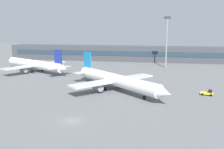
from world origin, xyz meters
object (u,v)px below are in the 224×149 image
at_px(floodlight_tower_west, 167,38).
at_px(airplane_near, 116,80).
at_px(baggage_tug_yellow, 208,93).
at_px(airplane_mid, 34,64).

bearing_deg(floodlight_tower_west, airplane_near, -108.41).
relative_size(airplane_near, baggage_tug_yellow, 9.33).
height_order(airplane_near, floodlight_tower_west, floodlight_tower_west).
bearing_deg(floodlight_tower_west, baggage_tug_yellow, -77.52).
bearing_deg(airplane_near, floodlight_tower_west, 71.59).
relative_size(airplane_near, floodlight_tower_west, 1.40).
relative_size(airplane_mid, baggage_tug_yellow, 10.77).
xyz_separation_m(airplane_near, floodlight_tower_west, (16.80, 50.47, 11.32)).
distance_m(airplane_mid, floodlight_tower_west, 65.13).
distance_m(airplane_near, baggage_tug_yellow, 28.26).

